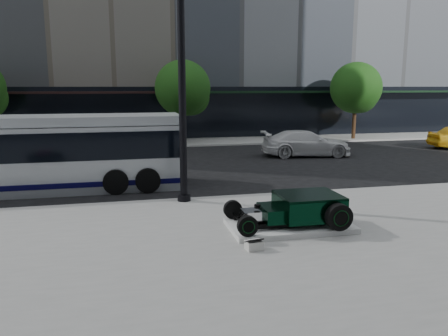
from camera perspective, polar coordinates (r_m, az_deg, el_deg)
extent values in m
plane|color=black|center=(17.79, -2.85, -2.52)|extent=(120.00, 120.00, 0.00)
cube|color=gray|center=(8.25, 10.77, -18.49)|extent=(70.00, 17.00, 0.12)
cube|color=gray|center=(31.46, -7.34, 3.29)|extent=(70.00, 4.00, 0.12)
cube|color=black|center=(34.05, -24.90, 6.23)|extent=(22.00, 0.50, 4.00)
cube|color=black|center=(36.97, 12.87, 7.22)|extent=(24.00, 0.50, 4.00)
cube|color=black|center=(33.41, -25.32, 8.88)|extent=(22.00, 1.60, 0.15)
cube|color=black|center=(36.38, 13.39, 9.67)|extent=(24.00, 1.60, 0.15)
cylinder|color=black|center=(30.44, -5.33, 5.66)|extent=(0.28, 0.28, 2.60)
sphere|color=#14350E|center=(30.33, -5.41, 10.37)|extent=(3.80, 3.80, 3.80)
sphere|color=#14350E|center=(30.72, -4.34, 9.27)|extent=(2.60, 2.60, 2.60)
cylinder|color=black|center=(34.64, 16.62, 5.86)|extent=(0.28, 0.28, 2.60)
sphere|color=#14350E|center=(34.54, 16.85, 10.00)|extent=(3.80, 3.80, 3.80)
sphere|color=#14350E|center=(35.11, 17.41, 8.99)|extent=(2.60, 2.60, 2.60)
cube|color=silver|center=(12.49, 8.55, -7.46)|extent=(3.40, 1.80, 0.15)
cube|color=black|center=(12.04, 9.36, -7.30)|extent=(3.00, 0.08, 0.10)
cube|color=black|center=(12.84, 7.84, -6.11)|extent=(3.00, 0.08, 0.10)
cube|color=black|center=(12.54, 10.97, -4.95)|extent=(1.70, 1.45, 0.62)
cube|color=black|center=(12.46, 11.02, -3.49)|extent=(1.70, 1.45, 0.06)
cube|color=black|center=(12.18, 6.18, -5.87)|extent=(0.55, 1.05, 0.38)
cube|color=silver|center=(12.04, 3.69, -6.28)|extent=(0.55, 0.55, 0.34)
cylinder|color=black|center=(12.00, 4.39, -5.00)|extent=(0.18, 0.18, 0.10)
cylinder|color=black|center=(11.98, 2.06, -6.95)|extent=(0.06, 1.55, 0.06)
cylinder|color=black|center=(12.05, 14.78, -6.21)|extent=(0.72, 0.24, 0.72)
cylinder|color=black|center=(11.94, 15.06, -6.37)|extent=(0.37, 0.02, 0.37)
torus|color=#093313|center=(11.93, 15.08, -6.39)|extent=(0.44, 0.02, 0.44)
cylinder|color=black|center=(13.51, 11.45, -4.23)|extent=(0.72, 0.24, 0.72)
cylinder|color=black|center=(13.63, 11.23, -4.10)|extent=(0.37, 0.02, 0.37)
torus|color=#093313|center=(13.64, 11.21, -4.08)|extent=(0.44, 0.02, 0.44)
cylinder|color=black|center=(11.23, 3.10, -7.58)|extent=(0.54, 0.16, 0.54)
cylinder|color=black|center=(11.15, 3.23, -7.72)|extent=(0.28, 0.02, 0.28)
torus|color=#093313|center=(11.14, 3.24, -7.74)|extent=(0.34, 0.02, 0.34)
cylinder|color=black|center=(12.67, 1.15, -5.44)|extent=(0.54, 0.16, 0.54)
cylinder|color=black|center=(12.75, 1.06, -5.33)|extent=(0.28, 0.02, 0.28)
torus|color=#093313|center=(12.76, 1.05, -5.32)|extent=(0.34, 0.02, 0.34)
cube|color=silver|center=(10.83, 3.95, -10.04)|extent=(0.44, 0.35, 0.22)
cube|color=black|center=(10.78, 3.96, -9.42)|extent=(0.43, 0.33, 0.15)
cylinder|color=black|center=(14.82, -5.52, 11.56)|extent=(0.25, 0.25, 8.35)
cylinder|color=black|center=(15.30, -5.24, -3.87)|extent=(0.46, 0.46, 0.21)
cube|color=#B9BEC3|center=(18.53, -24.58, 1.07)|extent=(12.00, 2.55, 2.55)
cube|color=#09073B|center=(18.67, -24.37, -1.52)|extent=(12.05, 2.60, 0.20)
cube|color=black|center=(18.45, -24.71, 2.83)|extent=(12.05, 2.60, 1.05)
cube|color=#B9BEC3|center=(18.36, -24.93, 5.61)|extent=(12.00, 2.40, 0.35)
cube|color=black|center=(18.23, -5.75, 2.72)|extent=(0.06, 2.30, 1.70)
cylinder|color=black|center=(17.00, -13.96, -1.79)|extent=(0.96, 0.28, 0.96)
cylinder|color=black|center=(19.55, -13.85, -0.18)|extent=(0.96, 0.28, 0.96)
cylinder|color=black|center=(17.02, -9.91, -1.62)|extent=(0.96, 0.28, 0.96)
cylinder|color=black|center=(19.56, -10.33, -0.03)|extent=(0.96, 0.28, 0.96)
imported|color=silver|center=(26.03, 10.68, 3.19)|extent=(5.41, 2.80, 1.50)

